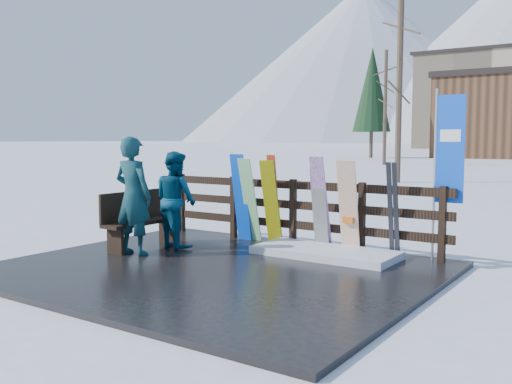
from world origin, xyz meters
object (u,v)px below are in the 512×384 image
Objects in this scene: bench at (139,218)px; snowboard_5 at (348,207)px; snowboard_3 at (321,204)px; person_back at (176,199)px; rental_flag at (446,156)px; person_front at (133,196)px; snowboard_4 at (320,210)px; snowboard_1 at (250,200)px; snowboard_0 at (241,197)px; snowboard_2 at (271,202)px.

snowboard_5 is (3.15, 1.54, 0.24)m from bench.
snowboard_3 is 2.47m from person_back.
person_front is at bearing -151.97° from rental_flag.
rental_flag is 1.38× the size of person_front.
snowboard_1 is at bearing 180.00° from snowboard_4.
person_front is at bearing -52.65° from bench.
snowboard_0 reaches higher than snowboard_4.
snowboard_0 is 2.11m from person_front.
rental_flag is 1.58× the size of person_back.
snowboard_1 is 1.42m from snowboard_4.
snowboard_2 is at bearing 42.70° from bench.
snowboard_4 is 0.53m from snowboard_5.
snowboard_2 is 0.92× the size of person_back.
person_front is at bearing -123.60° from snowboard_2.
snowboard_1 is 1.01× the size of snowboard_5.
snowboard_3 is (0.98, -0.00, 0.04)m from snowboard_2.
snowboard_2 is 0.98m from snowboard_3.
snowboard_0 is at bearing 180.00° from snowboard_4.
snowboard_4 is 0.90× the size of snowboard_5.
rental_flag is at bearing 10.53° from snowboard_5.
snowboard_0 is 1.03× the size of snowboard_1.
bench is 3.52m from snowboard_5.
snowboard_4 is 2.20m from rental_flag.
snowboard_2 is at bearing 180.00° from snowboard_3.
rental_flag is (3.39, 0.27, 0.85)m from snowboard_1.
snowboard_2 is 2.41m from person_front.
snowboard_2 is at bearing 180.00° from snowboard_4.
snowboard_3 is at bearing 0.00° from snowboard_4.
snowboard_1 reaches higher than bench.
person_front reaches higher than bench.
snowboard_3 is at bearing -180.00° from snowboard_5.
person_front is at bearing -138.85° from snowboard_4.
snowboard_2 is 0.58× the size of rental_flag.
bench is 0.71m from person_front.
snowboard_5 is at bearing 0.00° from snowboard_1.
snowboard_3 is (2.65, 1.54, 0.27)m from bench.
person_back is at bearing -152.54° from snowboard_3.
snowboard_4 is (0.96, -0.00, -0.06)m from snowboard_2.
snowboard_5 is at bearing 0.00° from snowboard_0.
snowboard_5 is 1.70m from rental_flag.
snowboard_3 is at bearing -142.59° from person_front.
bench is at bearing -128.18° from snowboard_1.
rental_flag is (1.95, 0.27, 0.82)m from snowboard_3.
snowboard_3 is 0.50m from snowboard_5.
bench is 0.98× the size of snowboard_5.
snowboard_5 is at bearing 0.00° from snowboard_3.
rental_flag is (1.97, 0.27, 0.92)m from snowboard_4.
snowboard_4 is (-0.02, 0.00, -0.10)m from snowboard_3.
person_back reaches higher than snowboard_0.
snowboard_1 is 1.12× the size of snowboard_4.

